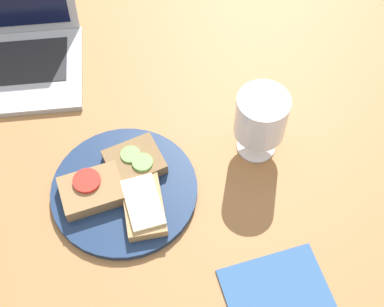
# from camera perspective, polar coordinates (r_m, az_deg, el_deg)

# --- Properties ---
(wooden_table) EXTENTS (1.40, 1.40, 0.03)m
(wooden_table) POSITION_cam_1_polar(r_m,az_deg,el_deg) (0.95, -4.38, -1.95)
(wooden_table) COLOR #9E6B3D
(wooden_table) RESTS_ON ground
(plate) EXTENTS (0.25, 0.25, 0.01)m
(plate) POSITION_cam_1_polar(r_m,az_deg,el_deg) (0.91, -7.22, -3.89)
(plate) COLOR navy
(plate) RESTS_ON wooden_table
(sandwich_with_tomato) EXTENTS (0.12, 0.10, 0.03)m
(sandwich_with_tomato) POSITION_cam_1_polar(r_m,az_deg,el_deg) (0.90, -10.64, -3.86)
(sandwich_with_tomato) COLOR #937047
(sandwich_with_tomato) RESTS_ON plate
(sandwich_with_cheese) EXTENTS (0.07, 0.12, 0.03)m
(sandwich_with_cheese) POSITION_cam_1_polar(r_m,az_deg,el_deg) (0.88, -5.20, -5.51)
(sandwich_with_cheese) COLOR #A88456
(sandwich_with_cheese) RESTS_ON plate
(sandwich_with_cucumber) EXTENTS (0.11, 0.10, 0.03)m
(sandwich_with_cucumber) POSITION_cam_1_polar(r_m,az_deg,el_deg) (0.92, -6.16, -0.67)
(sandwich_with_cucumber) COLOR brown
(sandwich_with_cucumber) RESTS_ON plate
(wine_glass) EXTENTS (0.09, 0.09, 0.14)m
(wine_glass) POSITION_cam_1_polar(r_m,az_deg,el_deg) (0.90, 7.37, 3.76)
(wine_glass) COLOR white
(wine_glass) RESTS_ON wooden_table
(napkin) EXTENTS (0.17, 0.14, 0.00)m
(napkin) POSITION_cam_1_polar(r_m,az_deg,el_deg) (0.85, 8.92, -14.16)
(napkin) COLOR #33598C
(napkin) RESTS_ON wooden_table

